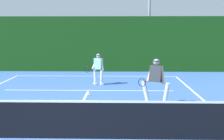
{
  "coord_description": "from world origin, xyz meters",
  "views": [
    {
      "loc": [
        1.42,
        -7.56,
        2.74
      ],
      "look_at": [
        1.06,
        5.66,
        1.0
      ],
      "focal_mm": 50.39,
      "sensor_mm": 36.0,
      "label": 1
    }
  ],
  "objects_px": {
    "player_near": "(156,80)",
    "tennis_ball": "(90,95)",
    "player_far": "(98,68)",
    "light_pole": "(149,5)"
  },
  "relations": [
    {
      "from": "player_near",
      "to": "player_far",
      "type": "bearing_deg",
      "value": -32.56
    },
    {
      "from": "player_near",
      "to": "tennis_ball",
      "type": "relative_size",
      "value": 25.48
    },
    {
      "from": "player_far",
      "to": "tennis_ball",
      "type": "relative_size",
      "value": 23.23
    },
    {
      "from": "player_near",
      "to": "tennis_ball",
      "type": "xyz_separation_m",
      "value": [
        -2.54,
        1.58,
        -0.89
      ]
    },
    {
      "from": "player_far",
      "to": "light_pole",
      "type": "relative_size",
      "value": 0.22
    },
    {
      "from": "player_far",
      "to": "light_pole",
      "type": "distance_m",
      "value": 7.91
    },
    {
      "from": "tennis_ball",
      "to": "light_pole",
      "type": "xyz_separation_m",
      "value": [
        3.22,
        8.92,
        4.32
      ]
    },
    {
      "from": "light_pole",
      "to": "player_near",
      "type": "bearing_deg",
      "value": -93.69
    },
    {
      "from": "player_near",
      "to": "light_pole",
      "type": "relative_size",
      "value": 0.24
    },
    {
      "from": "tennis_ball",
      "to": "light_pole",
      "type": "height_order",
      "value": "light_pole"
    }
  ]
}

